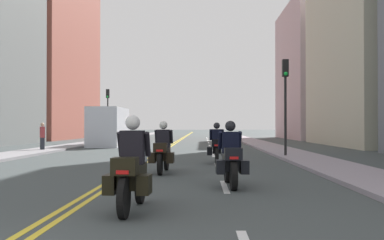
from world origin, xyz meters
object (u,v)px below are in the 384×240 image
(motorcycle_0, at_px, (132,172))
(motorcycle_3, at_px, (217,147))
(motorcycle_1, at_px, (231,160))
(pedestrian_1, at_px, (42,137))
(motorcycle_2, at_px, (163,152))
(parked_truck, at_px, (110,129))
(traffic_light_far, at_px, (108,106))
(traffic_light_near, at_px, (285,90))

(motorcycle_0, distance_m, motorcycle_3, 10.65)
(motorcycle_1, distance_m, pedestrian_1, 18.42)
(motorcycle_0, relative_size, motorcycle_2, 0.95)
(motorcycle_3, bearing_deg, pedestrian_1, 140.90)
(motorcycle_2, xyz_separation_m, parked_truck, (-5.58, 19.62, 0.60))
(motorcycle_0, relative_size, traffic_light_far, 0.45)
(traffic_light_near, bearing_deg, motorcycle_3, -135.37)
(motorcycle_3, bearing_deg, traffic_light_far, 112.19)
(traffic_light_far, bearing_deg, motorcycle_1, -73.23)
(motorcycle_2, bearing_deg, motorcycle_0, -87.51)
(pedestrian_1, relative_size, parked_truck, 0.26)
(motorcycle_0, height_order, traffic_light_far, traffic_light_far)
(motorcycle_3, relative_size, traffic_light_far, 0.46)
(motorcycle_3, relative_size, pedestrian_1, 1.34)
(motorcycle_1, height_order, pedestrian_1, pedestrian_1)
(motorcycle_2, distance_m, traffic_light_far, 28.71)
(motorcycle_1, height_order, motorcycle_3, motorcycle_3)
(motorcycle_1, distance_m, motorcycle_3, 7.17)
(traffic_light_near, xyz_separation_m, traffic_light_far, (-12.49, 20.50, 0.16))
(parked_truck, bearing_deg, traffic_light_near, -49.45)
(motorcycle_2, distance_m, pedestrian_1, 14.59)
(motorcycle_0, bearing_deg, traffic_light_far, 104.46)
(motorcycle_0, xyz_separation_m, parked_truck, (-5.60, 26.25, 0.59))
(motorcycle_1, bearing_deg, pedestrian_1, 120.56)
(traffic_light_far, bearing_deg, pedestrian_1, -92.44)
(motorcycle_0, height_order, motorcycle_1, motorcycle_0)
(motorcycle_0, relative_size, motorcycle_1, 1.00)
(motorcycle_1, xyz_separation_m, pedestrian_1, (-9.98, 15.48, 0.21))
(motorcycle_0, xyz_separation_m, motorcycle_3, (1.80, 10.50, -0.03))
(motorcycle_1, distance_m, motorcycle_2, 3.83)
(motorcycle_3, height_order, traffic_light_far, traffic_light_far)
(motorcycle_2, xyz_separation_m, traffic_light_far, (-7.38, 27.62, 2.64))
(parked_truck, bearing_deg, motorcycle_2, -74.11)
(motorcycle_3, bearing_deg, motorcycle_1, -88.01)
(motorcycle_3, relative_size, traffic_light_near, 0.49)
(traffic_light_near, bearing_deg, traffic_light_far, 121.37)
(motorcycle_3, height_order, pedestrian_1, pedestrian_1)
(motorcycle_2, relative_size, motorcycle_3, 1.03)
(motorcycle_0, xyz_separation_m, motorcycle_1, (1.92, 3.33, -0.03))
(parked_truck, bearing_deg, motorcycle_1, -71.84)
(motorcycle_2, bearing_deg, parked_truck, 108.21)
(motorcycle_1, distance_m, traffic_light_near, 11.18)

